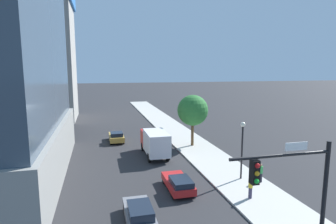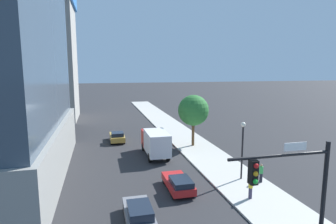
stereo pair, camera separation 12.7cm
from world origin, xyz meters
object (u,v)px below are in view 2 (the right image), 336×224
construction_building (37,49)px  traffic_light_pole (296,190)px  street_lamp (243,141)px  box_truck (155,142)px  car_gray (139,214)px  street_tree (193,110)px  pedestrian_green_shirt (261,173)px  pedestrian_yellow_shirt (251,187)px  car_gold (117,137)px  car_red (179,183)px

construction_building → traffic_light_pole: (19.65, -49.85, -9.14)m
construction_building → street_lamp: construction_building is taller
street_lamp → box_truck: size_ratio=0.79×
car_gray → box_truck: (3.92, 14.24, 1.01)m
traffic_light_pole → street_tree: size_ratio=1.03×
traffic_light_pole → street_tree: traffic_light_pole is taller
pedestrian_green_shirt → pedestrian_yellow_shirt: (-2.55, -2.63, 0.04)m
street_tree → car_gray: size_ratio=1.42×
street_lamp → box_truck: bearing=124.8°
street_lamp → car_gray: size_ratio=1.12×
box_truck → pedestrian_yellow_shirt: box_truck is taller
car_gold → car_red: bearing=-77.4°
street_lamp → car_gray: 11.82m
street_lamp → street_tree: size_ratio=0.79×
construction_building → street_tree: (23.14, -25.67, -9.17)m
traffic_light_pole → car_gray: bearing=130.6°
street_lamp → traffic_light_pole: bearing=-108.5°
box_truck → pedestrian_yellow_shirt: size_ratio=3.80×
traffic_light_pole → pedestrian_green_shirt: (5.41, 11.13, -3.82)m
box_truck → car_red: bearing=-90.0°
street_tree → pedestrian_green_shirt: street_tree is taller
car_gold → box_truck: bearing=-63.1°
construction_building → car_red: size_ratio=7.24×
car_gold → car_gray: car_gold is taller
traffic_light_pole → pedestrian_green_shirt: 12.95m
car_gray → car_gold: bearing=90.0°
car_gray → pedestrian_yellow_shirt: 9.03m
traffic_light_pole → box_truck: size_ratio=1.03×
street_lamp → pedestrian_yellow_shirt: street_lamp is taller
car_gold → pedestrian_yellow_shirt: pedestrian_yellow_shirt is taller
street_tree → car_gold: street_tree is taller
construction_building → traffic_light_pole: construction_building is taller
pedestrian_green_shirt → street_tree: bearing=98.3°
car_red → box_truck: 9.91m
street_lamp → car_red: 6.96m
construction_building → street_lamp: bearing=-57.7°
car_red → traffic_light_pole: bearing=-79.5°
street_lamp → car_gray: street_lamp is taller
car_red → car_gold: bearing=102.6°
street_tree → car_red: street_tree is taller
street_lamp → car_red: size_ratio=1.21×
pedestrian_green_shirt → car_gold: bearing=122.6°
pedestrian_yellow_shirt → street_lamp: bearing=71.6°
construction_building → pedestrian_yellow_shirt: size_ratio=18.03×
construction_building → pedestrian_yellow_shirt: 48.82m
car_red → street_lamp: bearing=8.1°
pedestrian_green_shirt → pedestrian_yellow_shirt: size_ratio=0.96×
car_gold → car_gray: size_ratio=0.91×
construction_building → pedestrian_yellow_shirt: (22.51, -41.35, -12.92)m
street_lamp → street_tree: street_tree is taller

